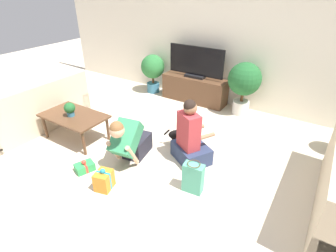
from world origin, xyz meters
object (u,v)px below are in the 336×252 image
dog (183,135)px  mug (71,109)px  tabletop_plant (70,109)px  coffee_table (74,118)px  person_kneeling (130,141)px  potted_plant_back_right (244,82)px  person_sitting (190,140)px  gift_box_a (85,167)px  tv (196,64)px  potted_plant_back_left (153,69)px  sofa_left (32,111)px  gift_bag_a (193,178)px  gift_box_b (104,180)px  tv_console (194,89)px

dog → mug: (-1.70, -0.64, 0.27)m
dog → tabletop_plant: tabletop_plant is taller
coffee_table → person_kneeling: 1.12m
potted_plant_back_right → person_sitting: size_ratio=1.05×
person_sitting → gift_box_a: bearing=72.3°
potted_plant_back_right → person_sitting: bearing=-93.1°
tv → person_sitting: bearing=-64.0°
tv → potted_plant_back_left: (-1.03, -0.05, -0.26)m
potted_plant_back_left → tabletop_plant: bearing=-86.8°
sofa_left → person_sitting: person_sitting is taller
sofa_left → mug: size_ratio=15.77×
potted_plant_back_right → tabletop_plant: (-1.93, -2.38, -0.09)m
tv → person_kneeling: size_ratio=1.49×
gift_bag_a → coffee_table: bearing=178.4°
person_kneeling → tv: bearing=85.6°
person_kneeling → tabletop_plant: person_kneeling is taller
potted_plant_back_left → gift_box_a: (0.88, -2.85, -0.48)m
potted_plant_back_left → mug: (0.01, -2.26, -0.07)m
sofa_left → tv: 3.16m
potted_plant_back_left → gift_box_b: bearing=-65.3°
person_kneeling → gift_box_a: (-0.38, -0.52, -0.28)m
potted_plant_back_right → dog: bearing=-102.3°
gift_box_b → potted_plant_back_right: bearing=76.4°
person_sitting → tv_console: bearing=-33.8°
person_kneeling → gift_box_a: bearing=-136.1°
tv → sofa_left: bearing=-126.6°
tv → person_sitting: tv is taller
sofa_left → coffee_table: size_ratio=1.84×
person_kneeling → dog: bearing=47.4°
sofa_left → potted_plant_back_left: potted_plant_back_left is taller
gift_bag_a → tabletop_plant: size_ratio=1.87×
tv → gift_box_b: tv is taller
potted_plant_back_left → coffee_table: bearing=-86.6°
sofa_left → mug: (0.83, 0.19, 0.19)m
gift_box_b → gift_bag_a: (0.95, 0.55, 0.08)m
gift_box_a → person_sitting: bearing=42.2°
tabletop_plant → mug: bearing=137.8°
sofa_left → coffee_table: sofa_left is taller
mug → person_sitting: bearing=11.6°
gift_box_b → tabletop_plant: tabletop_plant is taller
gift_box_b → mug: 1.55m
sofa_left → gift_box_b: size_ratio=6.31×
potted_plant_back_left → dog: (1.72, -1.62, -0.34)m
gift_bag_a → sofa_left: bearing=-179.0°
person_sitting → tabletop_plant: 1.92m
potted_plant_back_left → person_kneeling: size_ratio=1.07×
gift_box_b → potted_plant_back_left: bearing=114.7°
tv → coffee_table: bearing=-110.5°
person_kneeling → gift_bag_a: size_ratio=1.92×
gift_bag_a → mug: 2.31m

